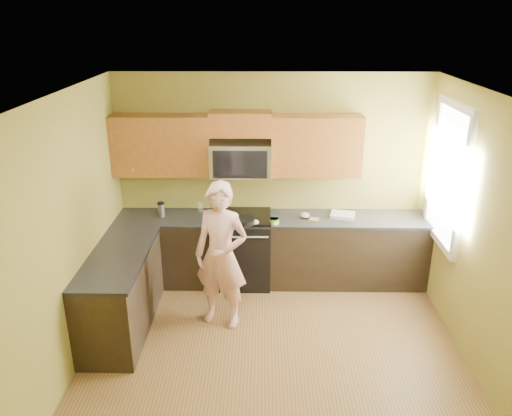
{
  "coord_description": "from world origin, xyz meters",
  "views": [
    {
      "loc": [
        -0.11,
        -4.28,
        3.39
      ],
      "look_at": [
        -0.2,
        1.3,
        1.2
      ],
      "focal_mm": 35.4,
      "sensor_mm": 36.0,
      "label": 1
    }
  ],
  "objects_px": {
    "microwave": "(241,175)",
    "travel_mug": "(162,216)",
    "stove": "(241,249)",
    "butter_tub": "(274,223)",
    "woman": "(221,256)",
    "frying_pan": "(243,223)"
  },
  "relations": [
    {
      "from": "microwave",
      "to": "travel_mug",
      "type": "bearing_deg",
      "value": -174.22
    },
    {
      "from": "frying_pan",
      "to": "microwave",
      "type": "bearing_deg",
      "value": 103.11
    },
    {
      "from": "stove",
      "to": "butter_tub",
      "type": "height_order",
      "value": "butter_tub"
    },
    {
      "from": "stove",
      "to": "travel_mug",
      "type": "relative_size",
      "value": 4.97
    },
    {
      "from": "stove",
      "to": "woman",
      "type": "relative_size",
      "value": 0.56
    },
    {
      "from": "butter_tub",
      "to": "stove",
      "type": "bearing_deg",
      "value": 156.44
    },
    {
      "from": "stove",
      "to": "woman",
      "type": "height_order",
      "value": "woman"
    },
    {
      "from": "woman",
      "to": "travel_mug",
      "type": "xyz_separation_m",
      "value": [
        -0.84,
        0.96,
        0.07
      ]
    },
    {
      "from": "stove",
      "to": "microwave",
      "type": "height_order",
      "value": "microwave"
    },
    {
      "from": "stove",
      "to": "butter_tub",
      "type": "relative_size",
      "value": 7.99
    },
    {
      "from": "woman",
      "to": "butter_tub",
      "type": "height_order",
      "value": "woman"
    },
    {
      "from": "stove",
      "to": "butter_tub",
      "type": "xyz_separation_m",
      "value": [
        0.42,
        -0.18,
        0.45
      ]
    },
    {
      "from": "microwave",
      "to": "butter_tub",
      "type": "relative_size",
      "value": 6.39
    },
    {
      "from": "microwave",
      "to": "woman",
      "type": "height_order",
      "value": "woman"
    },
    {
      "from": "woman",
      "to": "travel_mug",
      "type": "bearing_deg",
      "value": 149.47
    },
    {
      "from": "stove",
      "to": "travel_mug",
      "type": "height_order",
      "value": "travel_mug"
    },
    {
      "from": "butter_tub",
      "to": "travel_mug",
      "type": "xyz_separation_m",
      "value": [
        -1.44,
        0.21,
        0.0
      ]
    },
    {
      "from": "microwave",
      "to": "frying_pan",
      "type": "distance_m",
      "value": 0.63
    },
    {
      "from": "stove",
      "to": "travel_mug",
      "type": "bearing_deg",
      "value": 178.78
    },
    {
      "from": "frying_pan",
      "to": "travel_mug",
      "type": "xyz_separation_m",
      "value": [
        -1.06,
        0.28,
        -0.03
      ]
    },
    {
      "from": "microwave",
      "to": "travel_mug",
      "type": "relative_size",
      "value": 3.98
    },
    {
      "from": "frying_pan",
      "to": "travel_mug",
      "type": "bearing_deg",
      "value": 172.98
    }
  ]
}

